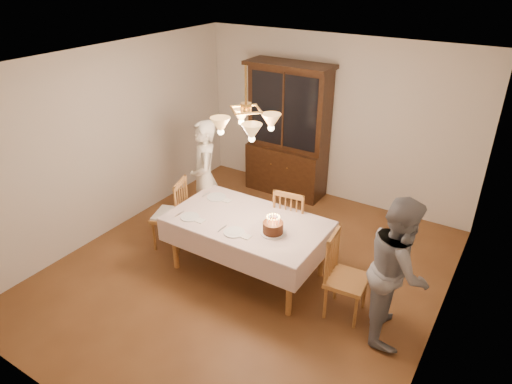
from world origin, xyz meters
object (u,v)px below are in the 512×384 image
Objects in this scene: dining_table at (247,225)px; china_hutch at (288,133)px; elderly_woman at (205,178)px; birthday_cake at (273,228)px; chair_far_side at (292,225)px.

china_hutch is (-0.68, 2.25, 0.36)m from dining_table.
elderly_woman reaches higher than dining_table.
china_hutch is 7.20× the size of birthday_cake.
chair_far_side is at bearing 100.02° from birthday_cake.
china_hutch is at bearing 106.87° from dining_table.
dining_table is 0.74m from chair_far_side.
elderly_woman is 5.56× the size of birthday_cake.
elderly_woman reaches higher than birthday_cake.
china_hutch is 1.78m from elderly_woman.
elderly_woman is at bearing -174.53° from chair_far_side.
birthday_cake is at bearing -11.97° from dining_table.
china_hutch reaches higher than chair_far_side.
dining_table is 0.88× the size of china_hutch.
chair_far_side is 0.60× the size of elderly_woman.
birthday_cake is (1.45, -0.61, -0.01)m from elderly_woman.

